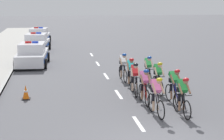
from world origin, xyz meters
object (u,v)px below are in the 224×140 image
cyclist_fourth (174,86)px  cyclist_sixth (158,77)px  cyclist_ninth (123,66)px  cyclist_fifth (135,78)px  cyclist_eighth (148,70)px  police_car_second (37,43)px  police_car_nearest (32,55)px  cyclist_third (144,86)px  police_car_third (39,36)px  cyclist_seventh (131,72)px  cyclist_lead (156,95)px  traffic_cone_near (26,92)px  cyclist_second (182,95)px

cyclist_fourth → cyclist_sixth: (-0.20, 1.68, 0.00)m
cyclist_ninth → cyclist_fifth: bearing=-90.3°
cyclist_eighth → police_car_second: police_car_second is taller
police_car_second → police_car_nearest: bearing=-90.0°
cyclist_third → cyclist_ninth: 4.35m
cyclist_third → cyclist_eighth: bearing=72.6°
police_car_second → police_car_third: size_ratio=1.00×
cyclist_eighth → cyclist_ninth: 1.55m
police_car_third → cyclist_seventh: bearing=-74.8°
cyclist_eighth → cyclist_ninth: (-1.08, 1.11, 0.00)m
police_car_nearest → police_car_second: size_ratio=0.99×
cyclist_fifth → cyclist_ninth: size_ratio=1.00×
cyclist_ninth → police_car_nearest: police_car_nearest is taller
cyclist_sixth → cyclist_seventh: size_ratio=1.00×
cyclist_third → cyclist_sixth: same height
police_car_third → cyclist_lead: bearing=-77.5°
cyclist_lead → traffic_cone_near: size_ratio=2.69×
cyclist_ninth → police_car_nearest: size_ratio=0.38×
cyclist_sixth → cyclist_eighth: size_ratio=1.00×
cyclist_fourth → cyclist_third: bearing=170.5°
cyclist_second → cyclist_ninth: size_ratio=1.00×
cyclist_third → traffic_cone_near: 5.17m
cyclist_third → police_car_second: 16.82m
cyclist_seventh → cyclist_eighth: 1.09m
cyclist_fifth → cyclist_lead: bearing=-87.2°
cyclist_lead → cyclist_third: bearing=92.2°
cyclist_third → cyclist_ninth: same height
cyclist_lead → police_car_second: 18.35m
police_car_nearest → police_car_third: bearing=90.0°
cyclist_eighth → cyclist_ninth: bearing=134.3°
cyclist_seventh → police_car_third: bearing=105.2°
cyclist_eighth → police_car_third: police_car_third is taller
cyclist_seventh → cyclist_eighth: bearing=24.0°
cyclist_sixth → traffic_cone_near: cyclist_sixth is taller
cyclist_second → police_car_third: (-6.09, 23.20, -0.11)m
police_car_third → police_car_second: bearing=-90.0°
cyclist_fourth → police_car_nearest: (-6.28, 9.99, -0.11)m
cyclist_fifth → cyclist_sixth: same height
cyclist_sixth → police_car_second: size_ratio=0.38×
cyclist_fifth → police_car_third: bearing=104.0°
cyclist_fifth → cyclist_seventh: same height
cyclist_fifth → police_car_nearest: police_car_nearest is taller
cyclist_lead → cyclist_third: (-0.06, 1.58, 0.00)m
cyclist_lead → cyclist_sixth: same height
cyclist_eighth → police_car_nearest: (-6.08, 6.55, -0.11)m
cyclist_third → cyclist_fourth: size_ratio=1.00×
cyclist_ninth → police_car_third: 17.83m
cyclist_fourth → cyclist_fifth: (-1.30, 1.65, 0.00)m
cyclist_seventh → police_car_nearest: bearing=126.0°
cyclist_third → cyclist_ninth: bearing=90.9°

